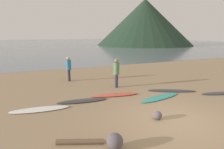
% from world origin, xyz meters
% --- Properties ---
extents(ground_plane, '(120.00, 120.00, 0.20)m').
position_xyz_m(ground_plane, '(0.00, 10.00, -0.10)').
color(ground_plane, '#997C5B').
rests_on(ground_plane, ground).
extents(ocean_water, '(140.00, 100.00, 0.01)m').
position_xyz_m(ocean_water, '(0.00, 62.00, 0.00)').
color(ocean_water, slate).
rests_on(ocean_water, ground).
extents(headland_hill, '(26.75, 26.75, 12.65)m').
position_xyz_m(headland_hill, '(25.54, 41.58, 6.32)').
color(headland_hill, '#1E3323').
rests_on(headland_hill, ground).
extents(surfboard_0, '(2.44, 0.86, 0.07)m').
position_xyz_m(surfboard_0, '(-4.52, 2.96, 0.04)').
color(surfboard_0, white).
rests_on(surfboard_0, ground).
extents(surfboard_1, '(2.37, 0.81, 0.07)m').
position_xyz_m(surfboard_1, '(-2.64, 3.25, 0.04)').
color(surfboard_1, '#333338').
rests_on(surfboard_1, ground).
extents(surfboard_2, '(2.51, 0.95, 0.09)m').
position_xyz_m(surfboard_2, '(-0.90, 3.42, 0.05)').
color(surfboard_2, '#D84C38').
rests_on(surfboard_2, ground).
extents(surfboard_3, '(2.62, 1.04, 0.07)m').
position_xyz_m(surfboard_3, '(1.01, 2.21, 0.03)').
color(surfboard_3, teal).
rests_on(surfboard_3, ground).
extents(surfboard_4, '(2.54, 1.61, 0.08)m').
position_xyz_m(surfboard_4, '(2.30, 2.86, 0.04)').
color(surfboard_4, '#333338').
rests_on(surfboard_4, ground).
extents(surfboard_5, '(2.15, 0.97, 0.07)m').
position_xyz_m(surfboard_5, '(4.34, 1.49, 0.03)').
color(surfboard_5, '#333338').
rests_on(surfboard_5, ground).
extents(person_0, '(0.35, 0.35, 1.71)m').
position_xyz_m(person_0, '(-0.18, 4.79, 1.01)').
color(person_0, '#2D2D38').
rests_on(person_0, ground).
extents(person_1, '(0.33, 0.33, 1.65)m').
position_xyz_m(person_1, '(-2.45, 7.42, 0.98)').
color(person_1, '#2D2D38').
rests_on(person_1, ground).
extents(driftwood_log, '(1.33, 0.65, 0.15)m').
position_xyz_m(driftwood_log, '(-3.58, -0.10, 0.07)').
color(driftwood_log, brown).
rests_on(driftwood_log, ground).
extents(beach_rock_near, '(0.46, 0.46, 0.46)m').
position_xyz_m(beach_rock_near, '(-2.76, -0.72, 0.23)').
color(beach_rock_near, '#534C51').
rests_on(beach_rock_near, ground).
extents(beach_rock_far, '(0.32, 0.32, 0.32)m').
position_xyz_m(beach_rock_far, '(-0.56, 0.32, 0.16)').
color(beach_rock_far, '#584C51').
rests_on(beach_rock_far, ground).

